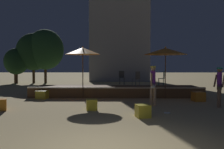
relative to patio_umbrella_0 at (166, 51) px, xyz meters
The scene contains 19 objects.
wooden_deck 3.97m from the patio_umbrella_0, 153.13° to the left, with size 10.32×2.67×0.64m.
patio_umbrella_0 is the anchor object (origin of this frame).
patio_umbrella_1 4.73m from the patio_umbrella_0, behind, with size 2.01×2.01×3.00m.
cube_seat_0 7.45m from the patio_umbrella_0, behind, with size 0.66×0.66×0.46m.
cube_seat_1 5.88m from the patio_umbrella_0, 136.48° to the right, with size 0.52×0.52×0.46m.
cube_seat_2 8.96m from the patio_umbrella_0, 153.18° to the right, with size 0.60×0.60×0.49m.
cube_seat_3 3.08m from the patio_umbrella_0, 33.45° to the right, with size 0.66×0.66×0.50m.
cube_seat_4 6.01m from the patio_umbrella_0, 109.77° to the right, with size 0.58×0.58×0.47m.
person_0 3.22m from the patio_umbrella_0, 112.99° to the right, with size 0.35×0.49×1.88m.
person_1 3.84m from the patio_umbrella_0, 57.61° to the right, with size 0.47×0.39×1.82m.
bistro_chair_0 2.27m from the patio_umbrella_0, 158.45° to the left, with size 0.48×0.48×0.90m.
bistro_chair_1 3.57m from the patio_umbrella_0, 138.82° to the left, with size 0.40×0.41×0.90m.
bistro_chair_2 1.93m from the patio_umbrella_0, 86.43° to the left, with size 0.40×0.40×0.90m.
frisbee_disc 5.20m from the patio_umbrella_0, 100.39° to the right, with size 0.25×0.25×0.03m.
background_tree_0 18.38m from the patio_umbrella_0, 137.69° to the left, with size 1.87×1.87×3.06m.
background_tree_1 17.42m from the patio_umbrella_0, 138.83° to the left, with size 2.48×2.48×3.66m.
background_tree_2 16.74m from the patio_umbrella_0, 133.57° to the left, with size 3.58×3.58×5.30m.
background_tree_3 15.96m from the patio_umbrella_0, 130.19° to the left, with size 3.88×3.88×5.71m.
distant_building 17.05m from the patio_umbrella_0, 98.11° to the left, with size 7.02×4.18×13.15m.
Camera 1 is at (0.16, -5.36, 1.91)m, focal length 40.00 mm.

